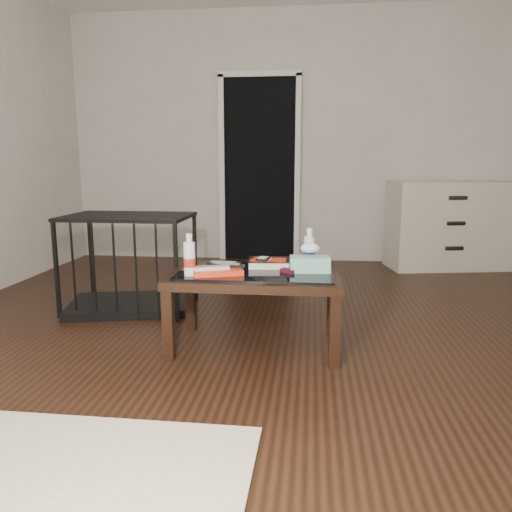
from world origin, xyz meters
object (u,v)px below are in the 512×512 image
(coffee_table, at_px, (256,282))
(water_bottle_right, at_px, (309,248))
(tissue_box, at_px, (310,264))
(pet_crate, at_px, (131,279))
(textbook, at_px, (269,263))
(dresser, at_px, (449,225))
(water_bottle_left, at_px, (189,255))

(coffee_table, xyz_separation_m, water_bottle_right, (0.31, 0.16, 0.18))
(tissue_box, bearing_deg, pet_crate, 148.99)
(textbook, bearing_deg, dresser, 49.95)
(dresser, distance_m, pet_crate, 3.31)
(textbook, bearing_deg, water_bottle_left, -149.92)
(coffee_table, relative_size, pet_crate, 0.99)
(coffee_table, distance_m, dresser, 3.03)
(water_bottle_left, bearing_deg, water_bottle_right, 24.74)
(dresser, height_order, pet_crate, dresser)
(dresser, distance_m, water_bottle_left, 3.37)
(pet_crate, bearing_deg, textbook, -38.62)
(pet_crate, relative_size, textbook, 4.04)
(textbook, bearing_deg, water_bottle_right, -0.85)
(dresser, height_order, water_bottle_left, dresser)
(water_bottle_right, height_order, tissue_box, water_bottle_right)
(water_bottle_left, bearing_deg, textbook, 34.59)
(tissue_box, bearing_deg, water_bottle_right, 86.88)
(water_bottle_right, relative_size, tissue_box, 1.03)
(coffee_table, height_order, water_bottle_right, water_bottle_right)
(water_bottle_left, bearing_deg, dresser, 51.48)
(pet_crate, xyz_separation_m, water_bottle_left, (0.66, -0.82, 0.35))
(coffee_table, height_order, water_bottle_left, water_bottle_left)
(water_bottle_left, bearing_deg, pet_crate, 128.89)
(dresser, bearing_deg, water_bottle_right, -131.81)
(water_bottle_right, bearing_deg, water_bottle_left, -155.26)
(textbook, distance_m, water_bottle_right, 0.26)
(pet_crate, height_order, water_bottle_left, pet_crate)
(dresser, xyz_separation_m, water_bottle_left, (-2.10, -2.63, 0.13))
(dresser, bearing_deg, pet_crate, -156.96)
(water_bottle_right, bearing_deg, tissue_box, -87.95)
(textbook, distance_m, tissue_box, 0.28)
(dresser, xyz_separation_m, pet_crate, (-2.76, -1.81, -0.22))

